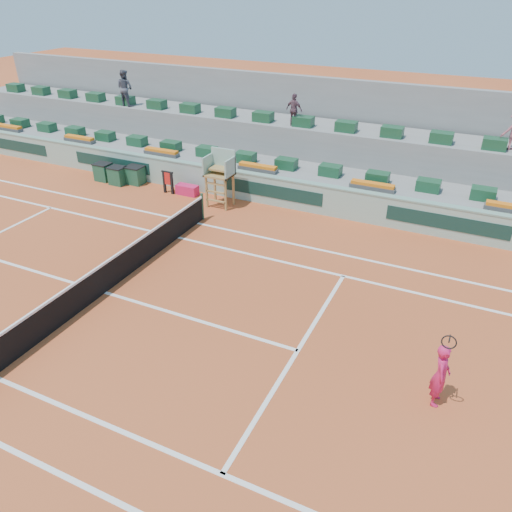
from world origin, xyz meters
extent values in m
plane|color=#AD4721|center=(0.00, 0.00, 0.00)|extent=(90.00, 90.00, 0.00)
cube|color=gray|center=(0.00, 10.70, 0.60)|extent=(36.00, 4.00, 1.20)
cube|color=gray|center=(0.00, 12.30, 1.30)|extent=(36.00, 2.40, 2.60)
cube|color=gray|center=(0.00, 13.90, 2.20)|extent=(36.00, 0.40, 4.40)
cube|color=#D61C56|center=(-1.95, 7.86, 0.22)|extent=(1.00, 0.44, 0.44)
imported|color=#4A4B57|center=(-7.80, 11.54, 3.50)|extent=(0.92, 0.74, 1.80)
imported|color=#694653|center=(1.58, 11.60, 3.31)|extent=(0.89, 0.52, 1.42)
cube|color=white|center=(0.00, 5.49, 0.01)|extent=(23.77, 0.12, 0.01)
cube|color=white|center=(0.00, 4.12, 0.01)|extent=(23.77, 0.12, 0.01)
cube|color=white|center=(6.40, 0.00, 0.01)|extent=(0.12, 8.23, 0.01)
cube|color=white|center=(0.00, 0.00, 0.01)|extent=(12.80, 0.12, 0.01)
cube|color=black|center=(0.00, 0.00, 0.46)|extent=(0.03, 11.87, 0.92)
cube|color=white|center=(0.00, 0.00, 0.95)|extent=(0.06, 11.87, 0.07)
cylinder|color=#1F4930|center=(0.00, 5.94, 0.55)|extent=(0.10, 0.10, 1.10)
cube|color=#8FB4A4|center=(0.00, 8.50, 0.60)|extent=(36.00, 0.30, 1.20)
cube|color=gray|center=(0.00, 8.50, 1.23)|extent=(36.00, 0.34, 0.06)
cube|color=#12322B|center=(-13.00, 8.34, 0.65)|extent=(4.40, 0.02, 0.56)
cube|color=#12322B|center=(-6.50, 8.34, 0.65)|extent=(4.40, 0.02, 0.56)
cube|color=#12322B|center=(2.00, 8.34, 0.65)|extent=(4.40, 0.02, 0.56)
cube|color=#12322B|center=(9.00, 8.34, 0.65)|extent=(4.40, 0.02, 0.56)
cube|color=olive|center=(-0.45, 7.05, 0.68)|extent=(0.08, 0.08, 1.35)
cube|color=olive|center=(0.45, 7.05, 0.68)|extent=(0.08, 0.08, 1.35)
cube|color=olive|center=(-0.45, 7.75, 0.68)|extent=(0.08, 0.08, 1.35)
cube|color=olive|center=(0.45, 7.75, 0.68)|extent=(0.08, 0.08, 1.35)
cube|color=olive|center=(0.00, 7.40, 1.39)|extent=(1.10, 0.90, 0.08)
cube|color=#8FB4A4|center=(0.00, 7.78, 1.90)|extent=(1.10, 0.08, 1.00)
cube|color=#8FB4A4|center=(-0.52, 7.40, 1.75)|extent=(0.06, 0.90, 0.80)
cube|color=#8FB4A4|center=(0.52, 7.40, 1.75)|extent=(0.06, 0.90, 0.80)
cube|color=olive|center=(0.00, 7.50, 1.63)|extent=(0.80, 0.60, 0.08)
cube|color=olive|center=(0.00, 7.05, 0.35)|extent=(0.90, 0.08, 0.06)
cube|color=olive|center=(0.00, 7.05, 0.75)|extent=(0.90, 0.08, 0.06)
cube|color=olive|center=(0.00, 7.05, 1.10)|extent=(0.90, 0.08, 0.06)
cube|color=#174729|center=(-14.00, 9.80, 1.42)|extent=(0.90, 0.60, 0.44)
cube|color=#174729|center=(-12.00, 9.80, 1.42)|extent=(0.90, 0.60, 0.44)
cube|color=#174729|center=(-10.00, 9.80, 1.42)|extent=(0.90, 0.60, 0.44)
cube|color=#174729|center=(-8.00, 9.80, 1.42)|extent=(0.90, 0.60, 0.44)
cube|color=#174729|center=(-6.00, 9.80, 1.42)|extent=(0.90, 0.60, 0.44)
cube|color=#174729|center=(-4.00, 9.80, 1.42)|extent=(0.90, 0.60, 0.44)
cube|color=#174729|center=(-2.00, 9.80, 1.42)|extent=(0.90, 0.60, 0.44)
cube|color=#174729|center=(0.00, 9.80, 1.42)|extent=(0.90, 0.60, 0.44)
cube|color=#174729|center=(2.00, 9.80, 1.42)|extent=(0.90, 0.60, 0.44)
cube|color=#174729|center=(4.00, 9.80, 1.42)|extent=(0.90, 0.60, 0.44)
cube|color=#174729|center=(6.00, 9.80, 1.42)|extent=(0.90, 0.60, 0.44)
cube|color=#174729|center=(8.00, 9.80, 1.42)|extent=(0.90, 0.60, 0.44)
cube|color=#174729|center=(10.00, 9.80, 1.42)|extent=(0.90, 0.60, 0.44)
cube|color=#174729|center=(-16.00, 11.70, 2.82)|extent=(0.90, 0.60, 0.44)
cube|color=#174729|center=(-14.00, 11.70, 2.82)|extent=(0.90, 0.60, 0.44)
cube|color=#174729|center=(-12.00, 11.70, 2.82)|extent=(0.90, 0.60, 0.44)
cube|color=#174729|center=(-10.00, 11.70, 2.82)|extent=(0.90, 0.60, 0.44)
cube|color=#174729|center=(-8.00, 11.70, 2.82)|extent=(0.90, 0.60, 0.44)
cube|color=#174729|center=(-6.00, 11.70, 2.82)|extent=(0.90, 0.60, 0.44)
cube|color=#174729|center=(-4.00, 11.70, 2.82)|extent=(0.90, 0.60, 0.44)
cube|color=#174729|center=(-2.00, 11.70, 2.82)|extent=(0.90, 0.60, 0.44)
cube|color=#174729|center=(0.00, 11.70, 2.82)|extent=(0.90, 0.60, 0.44)
cube|color=#174729|center=(2.00, 11.70, 2.82)|extent=(0.90, 0.60, 0.44)
cube|color=#174729|center=(4.00, 11.70, 2.82)|extent=(0.90, 0.60, 0.44)
cube|color=#174729|center=(6.00, 11.70, 2.82)|extent=(0.90, 0.60, 0.44)
cube|color=#174729|center=(8.00, 11.70, 2.82)|extent=(0.90, 0.60, 0.44)
cube|color=#174729|center=(10.00, 11.70, 2.82)|extent=(0.90, 0.60, 0.44)
cube|color=#464646|center=(-14.00, 9.00, 1.28)|extent=(1.80, 0.36, 0.16)
cube|color=orange|center=(-14.00, 9.00, 1.42)|extent=(1.70, 0.32, 0.12)
cube|color=#464646|center=(-9.00, 9.00, 1.28)|extent=(1.80, 0.36, 0.16)
cube|color=orange|center=(-9.00, 9.00, 1.42)|extent=(1.70, 0.32, 0.12)
cube|color=#464646|center=(-4.00, 9.00, 1.28)|extent=(1.80, 0.36, 0.16)
cube|color=orange|center=(-4.00, 9.00, 1.42)|extent=(1.70, 0.32, 0.12)
cube|color=#464646|center=(1.00, 9.00, 1.28)|extent=(1.80, 0.36, 0.16)
cube|color=orange|center=(1.00, 9.00, 1.42)|extent=(1.70, 0.32, 0.12)
cube|color=#464646|center=(6.00, 9.00, 1.28)|extent=(1.80, 0.36, 0.16)
cube|color=orange|center=(6.00, 9.00, 1.42)|extent=(1.70, 0.32, 0.12)
cube|color=#464646|center=(11.00, 9.00, 1.28)|extent=(1.80, 0.36, 0.16)
cube|color=orange|center=(11.00, 9.00, 1.42)|extent=(1.70, 0.32, 0.12)
cube|color=#184932|center=(-4.87, 7.97, 0.40)|extent=(0.76, 0.65, 0.80)
cube|color=black|center=(-4.87, 7.97, 0.82)|extent=(0.81, 0.70, 0.04)
cube|color=#184932|center=(-5.57, 7.56, 0.40)|extent=(0.72, 0.62, 0.80)
cube|color=black|center=(-5.57, 7.56, 0.82)|extent=(0.76, 0.66, 0.04)
cube|color=#184932|center=(-6.51, 7.66, 0.40)|extent=(0.72, 0.61, 0.80)
cube|color=black|center=(-6.51, 7.66, 0.82)|extent=(0.76, 0.65, 0.04)
cube|color=black|center=(-2.99, 7.64, 0.50)|extent=(0.10, 0.10, 1.00)
cube|color=black|center=(-2.59, 7.64, 0.50)|extent=(0.10, 0.10, 1.00)
cube|color=black|center=(-2.79, 7.64, 1.00)|extent=(0.60, 0.08, 0.06)
cube|color=red|center=(-2.79, 7.62, 0.70)|extent=(0.44, 0.04, 0.56)
imported|color=#D61C56|center=(9.90, -0.30, 0.80)|extent=(0.42, 0.61, 1.61)
cylinder|color=black|center=(9.90, -0.60, 2.05)|extent=(0.03, 0.35, 0.09)
torus|color=black|center=(9.90, -0.82, 2.12)|extent=(0.31, 0.08, 0.31)
camera|label=1|loc=(9.77, -9.64, 8.60)|focal=35.00mm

